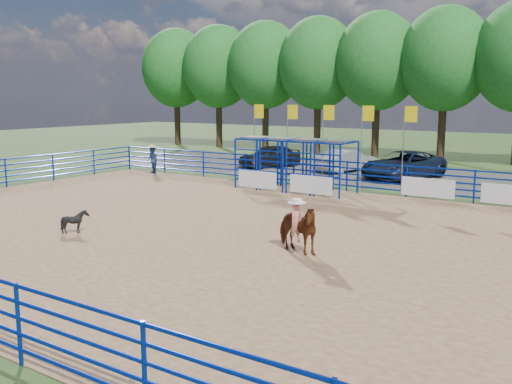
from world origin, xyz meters
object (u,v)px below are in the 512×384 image
Objects in this scene: calf at (75,222)px; car_a at (270,156)px; horse_and_rider at (296,226)px; car_b at (346,160)px; spectator_cowboy at (152,160)px; car_c at (403,165)px.

car_a reaches higher than calf.
horse_and_rider reaches higher than car_b.
spectator_cowboy is 0.39× the size of car_a.
car_a is 1.01× the size of car_b.
spectator_cowboy is at bearing 24.92° from calf.
calf is (-7.46, -2.06, -0.41)m from horse_and_rider.
car_a is 5.20m from car_b.
spectator_cowboy is 0.30× the size of car_c.
spectator_cowboy reaches higher than calf.
spectator_cowboy is at bearing 146.65° from horse_and_rider.
horse_and_rider is 7.75m from calf.
spectator_cowboy is (-15.77, 10.38, 0.03)m from horse_and_rider.
car_c is at bearing 98.81° from horse_and_rider.
car_c is (13.17, 6.38, -0.08)m from spectator_cowboy.
car_c is at bearing 18.45° from car_a.
spectator_cowboy is at bearing -138.69° from car_c.
car_c is (4.87, 18.82, 0.36)m from calf.
calf is 0.48× the size of spectator_cowboy.
spectator_cowboy is at bearing -99.99° from car_a.
horse_and_rider is 18.94m from car_b.
car_a is at bearing 124.38° from horse_and_rider.
car_a is at bearing 59.14° from spectator_cowboy.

